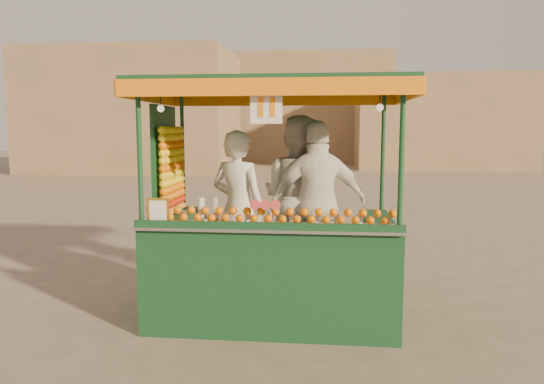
# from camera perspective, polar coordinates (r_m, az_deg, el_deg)

# --- Properties ---
(ground) EXTENTS (90.00, 90.00, 0.00)m
(ground) POSITION_cam_1_polar(r_m,az_deg,el_deg) (5.68, -1.76, -14.29)
(ground) COLOR #6F5D4F
(ground) RESTS_ON ground
(building_left) EXTENTS (10.00, 6.00, 6.00)m
(building_left) POSITION_cam_1_polar(r_m,az_deg,el_deg) (27.06, -15.30, 8.68)
(building_left) COLOR #9C7658
(building_left) RESTS_ON ground
(building_right) EXTENTS (9.00, 6.00, 5.00)m
(building_right) POSITION_cam_1_polar(r_m,az_deg,el_deg) (29.91, 18.21, 7.43)
(building_right) COLOR #9C7658
(building_right) RESTS_ON ground
(building_center) EXTENTS (14.00, 7.00, 7.00)m
(building_center) POSITION_cam_1_polar(r_m,az_deg,el_deg) (35.38, 1.54, 9.26)
(building_center) COLOR #9C7658
(building_center) RESTS_ON ground
(juice_cart) EXTENTS (2.83, 1.83, 2.57)m
(juice_cart) POSITION_cam_1_polar(r_m,az_deg,el_deg) (5.52, -0.57, -5.85)
(juice_cart) COLOR #0F3A1E
(juice_cart) RESTS_ON ground
(vendor_left) EXTENTS (0.75, 0.62, 1.76)m
(vendor_left) POSITION_cam_1_polar(r_m,az_deg,el_deg) (5.73, -3.84, -1.85)
(vendor_left) COLOR silver
(vendor_left) RESTS_ON ground
(vendor_middle) EXTENTS (1.17, 1.08, 1.94)m
(vendor_middle) POSITION_cam_1_polar(r_m,az_deg,el_deg) (6.02, 2.91, -0.60)
(vendor_middle) COLOR beige
(vendor_middle) RESTS_ON ground
(vendor_right) EXTENTS (1.17, 0.67, 1.87)m
(vendor_right) POSITION_cam_1_polar(r_m,az_deg,el_deg) (5.77, 5.27, -1.25)
(vendor_right) COLOR white
(vendor_right) RESTS_ON ground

